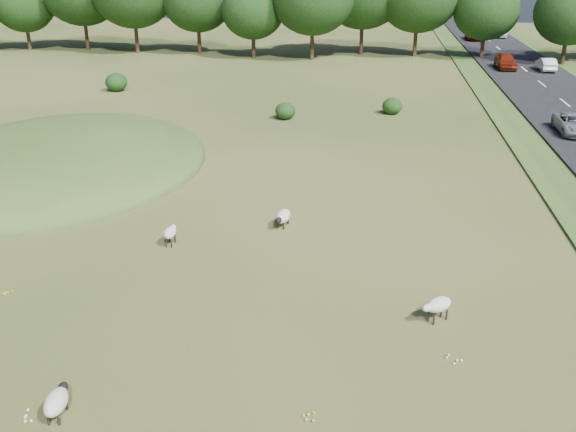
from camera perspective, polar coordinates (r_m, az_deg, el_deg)
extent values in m
plane|color=#2E4916|center=(41.99, 0.30, 7.07)|extent=(160.00, 160.00, 0.00)
ellipsoid|color=#33561E|center=(38.17, -19.60, 4.20)|extent=(16.00, 20.00, 4.00)
cube|color=black|center=(53.39, 23.92, 8.61)|extent=(8.00, 150.00, 0.25)
cylinder|color=black|center=(88.16, -22.08, 14.54)|extent=(0.44, 0.44, 3.12)
ellipsoid|color=black|center=(87.84, -22.45, 16.99)|extent=(7.28, 7.28, 6.55)
cylinder|color=black|center=(85.89, -17.50, 15.32)|extent=(0.44, 0.44, 4.21)
cylinder|color=black|center=(81.50, -13.33, 15.40)|extent=(0.44, 0.44, 4.18)
cylinder|color=black|center=(79.86, -7.91, 15.43)|extent=(0.44, 0.44, 3.61)
cylinder|color=black|center=(75.56, -3.08, 15.00)|extent=(0.44, 0.44, 3.02)
ellipsoid|color=black|center=(75.18, -3.14, 17.79)|extent=(7.04, 7.04, 6.34)
cylinder|color=black|center=(74.09, 2.15, 15.21)|extent=(0.44, 0.44, 3.90)
cylinder|color=black|center=(78.61, 6.55, 15.61)|extent=(0.44, 0.44, 4.22)
cylinder|color=black|center=(77.76, 11.26, 15.17)|extent=(0.44, 0.44, 3.94)
cylinder|color=black|center=(77.63, 16.90, 14.33)|extent=(0.44, 0.44, 3.09)
ellipsoid|color=black|center=(77.26, 17.22, 17.09)|extent=(7.20, 7.20, 6.48)
cylinder|color=black|center=(75.78, 23.33, 13.35)|extent=(0.44, 0.44, 3.12)
ellipsoid|color=black|center=(75.40, 23.79, 16.19)|extent=(7.29, 7.29, 6.56)
ellipsoid|color=black|center=(46.48, -0.24, 9.32)|extent=(1.47, 1.47, 1.20)
ellipsoid|color=black|center=(48.64, 9.24, 9.63)|extent=(1.48, 1.48, 1.21)
ellipsoid|color=black|center=(58.37, -15.02, 11.42)|extent=(1.88, 1.88, 1.54)
ellipsoid|color=beige|center=(27.74, -0.44, -0.02)|extent=(0.76, 1.16, 0.55)
ellipsoid|color=black|center=(27.22, -0.84, -0.38)|extent=(0.32, 0.39, 0.28)
cylinder|color=black|center=(27.57, -0.39, -1.00)|extent=(0.08, 0.08, 0.20)
cylinder|color=black|center=(27.65, -0.91, -0.93)|extent=(0.08, 0.08, 0.20)
cylinder|color=black|center=(28.11, 0.02, -0.53)|extent=(0.08, 0.08, 0.20)
cylinder|color=black|center=(28.19, -0.49, -0.46)|extent=(0.08, 0.08, 0.20)
ellipsoid|color=beige|center=(17.91, -19.92, -15.29)|extent=(0.68, 1.10, 0.53)
ellipsoid|color=black|center=(18.30, -19.37, -14.16)|extent=(0.29, 0.37, 0.27)
cylinder|color=black|center=(18.39, -19.86, -15.60)|extent=(0.08, 0.08, 0.19)
cylinder|color=black|center=(18.30, -19.07, -15.67)|extent=(0.08, 0.08, 0.19)
cylinder|color=black|center=(17.95, -20.49, -16.74)|extent=(0.08, 0.08, 0.19)
cylinder|color=black|center=(17.86, -19.68, -16.83)|extent=(0.08, 0.08, 0.19)
ellipsoid|color=beige|center=(26.38, -10.45, -1.46)|extent=(0.47, 0.88, 0.45)
ellipsoid|color=silver|center=(26.78, -10.16, -0.99)|extent=(0.22, 0.29, 0.22)
cylinder|color=black|center=(26.79, -10.46, -1.98)|extent=(0.06, 0.06, 0.32)
cylinder|color=black|center=(26.72, -10.01, -2.01)|extent=(0.06, 0.06, 0.32)
cylinder|color=black|center=(26.35, -10.78, -2.43)|extent=(0.06, 0.06, 0.32)
cylinder|color=black|center=(26.28, -10.33, -2.46)|extent=(0.06, 0.06, 0.32)
ellipsoid|color=beige|center=(21.25, 13.25, -7.67)|extent=(1.07, 1.01, 0.49)
ellipsoid|color=silver|center=(20.90, 12.23, -7.99)|extent=(0.39, 0.38, 0.25)
cylinder|color=black|center=(21.21, 12.83, -9.00)|extent=(0.07, 0.07, 0.35)
cylinder|color=black|center=(21.35, 12.38, -8.73)|extent=(0.07, 0.07, 0.35)
cylinder|color=black|center=(21.57, 13.92, -8.55)|extent=(0.07, 0.07, 0.35)
cylinder|color=black|center=(21.71, 13.47, -8.29)|extent=(0.07, 0.07, 0.35)
imported|color=#A6AAAE|center=(45.57, 24.13, 7.47)|extent=(2.04, 4.42, 1.23)
imported|color=white|center=(97.49, 18.28, 15.22)|extent=(1.77, 4.36, 1.26)
imported|color=white|center=(70.18, 21.98, 12.40)|extent=(1.36, 3.89, 1.28)
imported|color=maroon|center=(93.40, 16.27, 15.20)|extent=(2.23, 4.84, 1.34)
imported|color=maroon|center=(70.02, 18.79, 12.91)|extent=(1.81, 4.51, 1.54)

